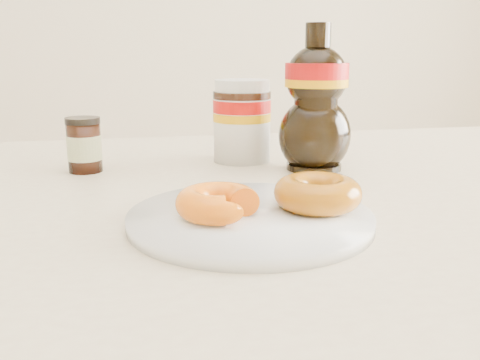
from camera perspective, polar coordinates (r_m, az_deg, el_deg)
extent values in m
cube|color=beige|center=(0.69, -2.10, -2.75)|extent=(1.40, 0.90, 0.04)
cylinder|color=#C6B28C|center=(1.38, 21.97, -11.74)|extent=(0.06, 0.06, 0.71)
cylinder|color=white|center=(0.55, 1.07, -4.10)|extent=(0.25, 0.25, 0.01)
torus|color=white|center=(0.55, 1.07, -4.02)|extent=(0.25, 0.25, 0.01)
torus|color=orange|center=(0.53, -2.40, -2.43)|extent=(0.09, 0.09, 0.03)
torus|color=#A15C0A|center=(0.57, 8.28, -1.37)|extent=(0.11, 0.11, 0.03)
cylinder|color=white|center=(0.86, 0.21, 5.61)|extent=(0.09, 0.09, 0.11)
cylinder|color=#9B0805|center=(0.85, 0.21, 7.91)|extent=(0.09, 0.09, 0.02)
cylinder|color=#D89905|center=(0.86, 0.21, 6.76)|extent=(0.09, 0.09, 0.01)
cylinder|color=black|center=(0.85, 0.21, 9.06)|extent=(0.09, 0.09, 0.01)
cylinder|color=white|center=(0.85, 0.21, 9.93)|extent=(0.09, 0.09, 0.02)
cylinder|color=black|center=(0.81, -16.27, 3.34)|extent=(0.05, 0.05, 0.07)
cylinder|color=beige|center=(0.81, -16.27, 3.34)|extent=(0.05, 0.05, 0.04)
cylinder|color=black|center=(0.81, -16.45, 6.10)|extent=(0.05, 0.05, 0.01)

